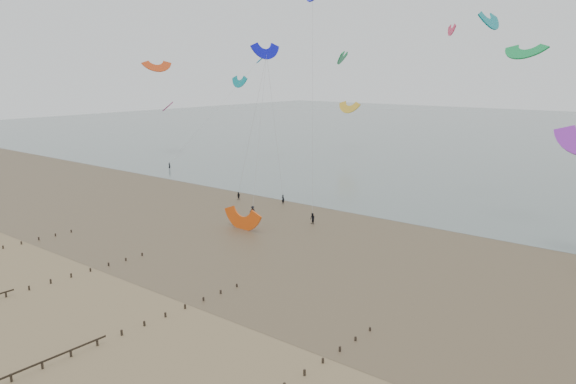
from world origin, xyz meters
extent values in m
plane|color=brown|center=(0.00, 0.00, 0.00)|extent=(500.00, 500.00, 0.00)
plane|color=#473A28|center=(0.00, 35.00, 0.01)|extent=(500.00, 500.00, 0.00)
ellipsoid|color=slate|center=(-18.00, 22.00, 0.01)|extent=(23.60, 14.36, 0.01)
ellipsoid|color=slate|center=(12.00, 38.00, 0.01)|extent=(33.64, 18.32, 0.01)
ellipsoid|color=slate|center=(-40.00, 40.00, 0.01)|extent=(26.95, 14.22, 0.01)
cube|color=black|center=(-32.00, 1.47, 0.23)|extent=(0.16, 0.16, 0.57)
cube|color=black|center=(-32.00, 4.11, 0.22)|extent=(0.16, 0.16, 0.54)
cube|color=black|center=(-32.00, 6.74, 0.20)|extent=(0.16, 0.16, 0.51)
cube|color=black|center=(-32.00, 9.37, 0.19)|extent=(0.16, 0.16, 0.48)
cube|color=black|center=(-32.00, 12.00, 0.17)|extent=(0.16, 0.16, 0.45)
cube|color=black|center=(-14.00, -6.42, 0.28)|extent=(0.16, 0.16, 0.65)
cube|color=black|center=(-14.00, -3.79, 0.26)|extent=(0.16, 0.16, 0.62)
cube|color=black|center=(-14.00, -1.16, 0.25)|extent=(0.16, 0.16, 0.59)
cube|color=black|center=(-14.00, 1.47, 0.23)|extent=(0.16, 0.16, 0.57)
cube|color=black|center=(-14.00, 4.11, 0.22)|extent=(0.16, 0.16, 0.54)
cube|color=black|center=(-14.00, 6.74, 0.20)|extent=(0.16, 0.16, 0.51)
cube|color=black|center=(-14.00, 9.37, 0.19)|extent=(0.16, 0.16, 0.48)
cube|color=black|center=(-14.00, 12.00, 0.17)|extent=(0.16, 0.16, 0.45)
cube|color=black|center=(4.00, -14.32, 0.32)|extent=(0.16, 0.16, 0.74)
cube|color=black|center=(4.00, -11.68, 0.31)|extent=(0.16, 0.16, 0.71)
cube|color=black|center=(4.00, -9.05, 0.29)|extent=(0.16, 0.16, 0.68)
cube|color=black|center=(4.00, -6.42, 0.28)|extent=(0.16, 0.16, 0.65)
cube|color=black|center=(4.00, -3.79, 0.26)|extent=(0.16, 0.16, 0.62)
cube|color=black|center=(4.00, -1.16, 0.25)|extent=(0.16, 0.16, 0.59)
cube|color=black|center=(4.00, 1.47, 0.23)|extent=(0.16, 0.16, 0.57)
cube|color=black|center=(4.00, 4.11, 0.22)|extent=(0.16, 0.16, 0.54)
cube|color=black|center=(4.00, 6.74, 0.20)|extent=(0.16, 0.16, 0.51)
cube|color=black|center=(4.00, 9.37, 0.19)|extent=(0.16, 0.16, 0.48)
cube|color=black|center=(4.00, 12.00, 0.17)|extent=(0.16, 0.16, 0.45)
cube|color=black|center=(22.00, 1.47, 0.23)|extent=(0.16, 0.16, 0.57)
cube|color=black|center=(22.00, 4.11, 0.22)|extent=(0.16, 0.16, 0.54)
cube|color=black|center=(22.00, 6.74, 0.20)|extent=(0.16, 0.16, 0.51)
cube|color=black|center=(22.00, 9.37, 0.19)|extent=(0.16, 0.16, 0.48)
cube|color=black|center=(22.00, 12.00, 0.17)|extent=(0.16, 0.16, 0.45)
imported|color=black|center=(-18.40, 47.69, 0.91)|extent=(0.68, 0.46, 1.83)
imported|color=black|center=(-27.40, 44.89, 0.78)|extent=(0.79, 0.63, 1.56)
imported|color=black|center=(-65.44, 58.91, 0.89)|extent=(0.70, 0.51, 1.78)
imported|color=black|center=(-16.89, 37.53, 0.89)|extent=(1.29, 0.97, 1.78)
imported|color=black|center=(-5.54, 39.72, 0.94)|extent=(1.11, 0.99, 1.88)
camera|label=1|loc=(47.57, -32.28, 24.82)|focal=35.00mm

